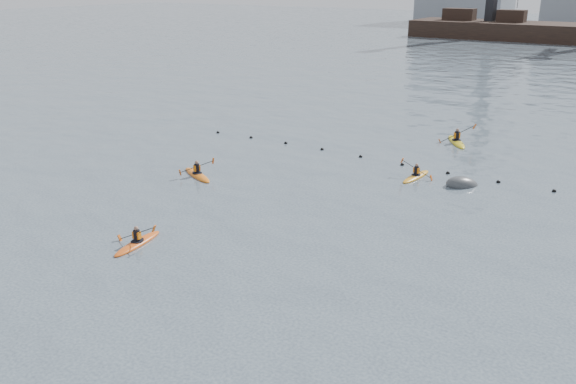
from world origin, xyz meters
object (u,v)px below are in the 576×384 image
at_px(kayaker_2, 197,174).
at_px(kayaker_3, 416,176).
at_px(kayaker_5, 456,141).
at_px(mooring_buoy, 462,185).
at_px(kayaker_0, 137,242).

height_order(kayaker_2, kayaker_3, kayaker_3).
xyz_separation_m(kayaker_2, kayaker_5, (10.34, 15.96, 0.01)).
bearing_deg(kayaker_3, mooring_buoy, 6.47).
relative_size(kayaker_3, mooring_buoy, 1.49).
bearing_deg(kayaker_0, kayaker_5, 68.27).
xyz_separation_m(kayaker_0, mooring_buoy, (9.39, 15.82, -0.09)).
bearing_deg(kayaker_3, kayaker_0, -107.88).
relative_size(kayaker_5, mooring_buoy, 1.69).
bearing_deg(kayaker_5, kayaker_3, -118.80).
distance_m(kayaker_3, mooring_buoy, 2.75).
bearing_deg(kayaker_3, kayaker_2, -143.06).
xyz_separation_m(kayaker_2, mooring_buoy, (13.74, 6.93, -0.10)).
relative_size(kayaker_3, kayaker_5, 0.88).
bearing_deg(kayaker_2, kayaker_0, -128.06).
bearing_deg(mooring_buoy, kayaker_3, -178.50).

